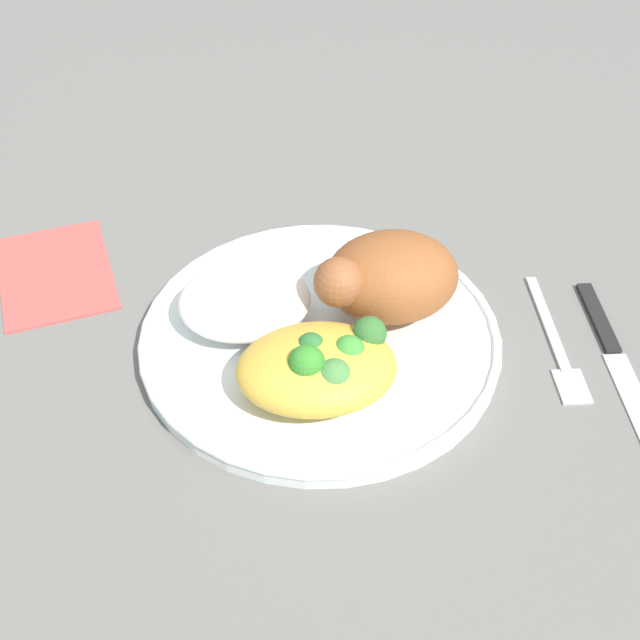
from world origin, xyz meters
TOP-DOWN VIEW (x-y plane):
  - ground_plane at (0.00, 0.00)m, footprint 2.00×2.00m
  - plate at (0.00, 0.00)m, footprint 0.28×0.28m
  - roasted_chicken at (-0.05, -0.02)m, footprint 0.11×0.08m
  - rice_pile at (0.06, -0.02)m, footprint 0.10×0.09m
  - mac_cheese_with_broccoli at (0.01, 0.06)m, footprint 0.11×0.09m
  - fork at (-0.18, 0.02)m, footprint 0.02×0.14m
  - knife at (-0.22, 0.04)m, footprint 0.03×0.19m
  - napkin at (0.21, -0.11)m, footprint 0.12×0.14m

SIDE VIEW (x-z plane):
  - ground_plane at x=0.00m, z-range 0.00..0.00m
  - napkin at x=0.21m, z-range 0.00..0.00m
  - fork at x=-0.18m, z-range 0.00..0.01m
  - knife at x=-0.22m, z-range 0.00..0.01m
  - plate at x=0.00m, z-range 0.00..0.02m
  - rice_pile at x=0.06m, z-range 0.01..0.05m
  - mac_cheese_with_broccoli at x=0.01m, z-range 0.01..0.06m
  - roasted_chicken at x=-0.05m, z-range 0.02..0.08m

